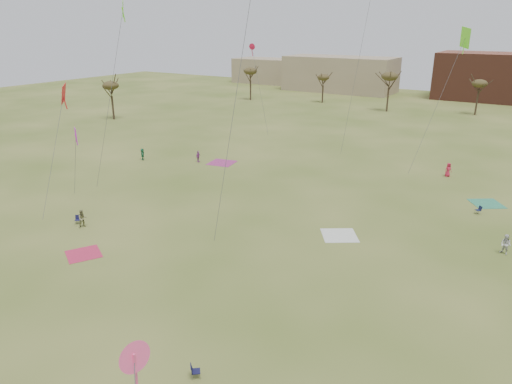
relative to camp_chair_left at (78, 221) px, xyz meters
The scene contains 18 objects.
ground 19.83m from the camp_chair_left, 22.06° to the right, with size 260.00×260.00×0.00m, color #3E561B.
spectator_fore_b 1.35m from the camp_chair_left, 12.53° to the right, with size 0.88×0.69×1.81m, color olive.
spectator_mid_d 24.54m from the camp_chair_left, 99.11° to the left, with size 0.97×0.40×1.66m, color #9C4196.
spectator_mid_e 40.33m from the camp_chair_left, 22.48° to the left, with size 0.89×0.70×1.84m, color silver.
flyer_far_a 23.86m from the camp_chair_left, 119.21° to the left, with size 1.60×0.51×1.72m, color #28794C.
flyer_far_b 46.10m from the camp_chair_left, 51.91° to the left, with size 0.90×0.59×1.85m, color #C52140.
blanket_red 7.30m from the camp_chair_left, 34.88° to the right, with size 2.79×2.79×0.03m, color #CA284E.
blanket_cream 26.11m from the camp_chair_left, 25.78° to the left, with size 3.22×3.22×0.03m, color white.
blanket_plum 25.70m from the camp_chair_left, 91.54° to the left, with size 3.56×3.56×0.03m, color #A13173.
blanket_olive 44.27m from the camp_chair_left, 39.30° to the left, with size 3.16×3.16×0.03m, color #338D65.
camp_chair_left is the anchor object (origin of this frame).
camp_chair_center 26.39m from the camp_chair_left, 24.50° to the right, with size 0.74×0.74×0.87m.
camp_chair_right 41.65m from the camp_chair_left, 35.62° to the left, with size 0.74×0.74×0.87m.
kites_aloft 33.49m from the camp_chair_left, 44.22° to the left, with size 52.86×61.30×27.82m.
tree_line 73.66m from the camp_chair_left, 77.77° to the left, with size 117.44×49.32×8.91m.
building_tan 108.93m from the camp_chair_left, 98.79° to the left, with size 32.00×14.00×10.00m, color #937F60.
building_brick 115.10m from the camp_chair_left, 78.27° to the left, with size 26.00×16.00×12.00m, color brown.
building_tan_west 123.73m from the camp_chair_left, 112.15° to the left, with size 20.00×12.00×8.00m, color #937F60.
Camera 1 is at (20.13, -20.17, 19.04)m, focal length 33.13 mm.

